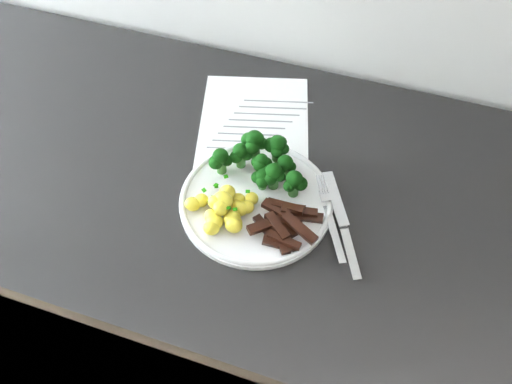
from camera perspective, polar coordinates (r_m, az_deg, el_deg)
name	(u,v)px	position (r m, az deg, el deg)	size (l,w,h in m)	color
counter	(246,299)	(1.28, -1.15, -11.79)	(2.50, 0.63, 0.94)	black
recipe_paper	(254,128)	(0.96, -0.25, 7.06)	(0.27, 0.33, 0.00)	white
plate	(256,200)	(0.85, 0.00, -0.93)	(0.25, 0.25, 0.01)	white
broccoli	(263,161)	(0.85, 0.78, 3.51)	(0.17, 0.10, 0.07)	#2C6123
potatoes	(224,208)	(0.82, -3.51, -1.80)	(0.11, 0.10, 0.04)	gold
beef_strips	(285,222)	(0.81, 3.20, -3.35)	(0.11, 0.09, 0.03)	black
fork	(331,221)	(0.82, 8.31, -3.14)	(0.09, 0.16, 0.02)	silver
knife	(345,236)	(0.82, 9.86, -4.81)	(0.11, 0.19, 0.02)	silver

